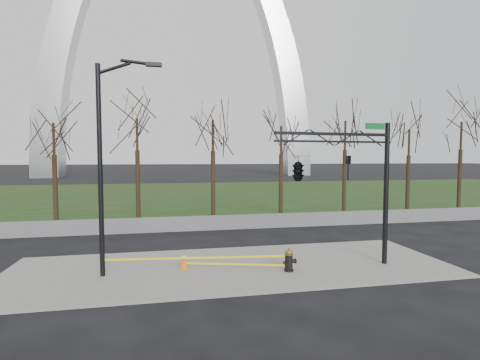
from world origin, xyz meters
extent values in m
plane|color=black|center=(0.00, 0.00, 0.00)|extent=(500.00, 500.00, 0.00)
cube|color=slate|center=(0.00, 0.00, 0.05)|extent=(18.00, 6.00, 0.10)
cube|color=black|center=(0.00, 30.00, 0.03)|extent=(120.00, 40.00, 0.06)
cube|color=#59595B|center=(0.00, 8.00, 0.45)|extent=(60.00, 0.30, 0.90)
cylinder|color=black|center=(2.04, -1.08, 0.13)|extent=(0.37, 0.37, 0.07)
cylinder|color=black|center=(2.04, -1.08, 0.43)|extent=(0.28, 0.28, 0.66)
cylinder|color=black|center=(2.27, -1.07, 0.48)|extent=(0.22, 0.18, 0.18)
cylinder|color=black|center=(1.87, -1.08, 0.45)|extent=(0.11, 0.11, 0.11)
cylinder|color=olive|center=(2.04, -1.08, 0.78)|extent=(0.33, 0.33, 0.07)
ellipsoid|color=olive|center=(2.04, -1.08, 0.84)|extent=(0.31, 0.31, 0.23)
cylinder|color=olive|center=(2.04, -1.08, 0.98)|extent=(0.07, 0.07, 0.09)
cube|color=orange|center=(-2.01, 0.05, 0.12)|extent=(0.38, 0.38, 0.04)
cone|color=orange|center=(-2.01, 0.05, 0.44)|extent=(0.26, 0.26, 0.61)
cylinder|color=white|center=(-2.01, 0.05, 0.55)|extent=(0.19, 0.19, 0.09)
cylinder|color=black|center=(-5.06, -0.24, 4.00)|extent=(0.18, 0.18, 8.00)
cylinder|color=black|center=(-4.51, -0.25, 7.85)|extent=(1.26, 0.14, 0.56)
cylinder|color=black|center=(-3.66, -0.26, 8.10)|extent=(1.21, 0.14, 0.22)
cube|color=black|center=(-3.06, -0.27, 8.05)|extent=(0.60, 0.23, 0.14)
cylinder|color=black|center=(6.34, -0.89, 3.00)|extent=(0.20, 0.20, 6.00)
cube|color=black|center=(3.85, -1.06, 5.50)|extent=(5.00, 0.47, 0.12)
cube|color=black|center=(3.85, -1.06, 5.20)|extent=(4.99, 0.43, 0.08)
cube|color=#0C5926|center=(5.74, -0.93, 5.85)|extent=(0.90, 0.10, 0.25)
imported|color=black|center=(4.55, -1.01, 4.15)|extent=(0.18, 0.21, 1.00)
imported|color=black|center=(2.35, -1.17, 4.15)|extent=(0.70, 2.51, 1.00)
cube|color=yellow|center=(-1.51, -0.66, 0.70)|extent=(7.10, 0.84, 0.08)
cube|color=yellow|center=(0.01, -0.51, 0.32)|extent=(4.05, 1.14, 0.08)
camera|label=1|loc=(-2.53, -14.24, 4.56)|focal=26.69mm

